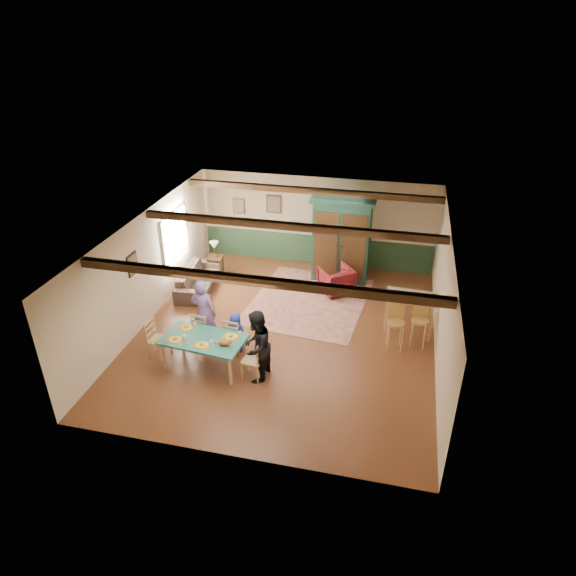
% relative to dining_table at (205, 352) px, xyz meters
% --- Properties ---
extents(floor, '(8.00, 8.00, 0.00)m').
position_rel_dining_table_xyz_m(floor, '(1.41, 1.68, -0.37)').
color(floor, '#512916').
rests_on(floor, ground).
extents(wall_back, '(7.00, 0.02, 2.70)m').
position_rel_dining_table_xyz_m(wall_back, '(1.41, 5.68, 0.98)').
color(wall_back, beige).
rests_on(wall_back, floor).
extents(wall_left, '(0.02, 8.00, 2.70)m').
position_rel_dining_table_xyz_m(wall_left, '(-2.09, 1.68, 0.98)').
color(wall_left, beige).
rests_on(wall_left, floor).
extents(wall_right, '(0.02, 8.00, 2.70)m').
position_rel_dining_table_xyz_m(wall_right, '(4.91, 1.68, 0.98)').
color(wall_right, beige).
rests_on(wall_right, floor).
extents(ceiling, '(7.00, 8.00, 0.02)m').
position_rel_dining_table_xyz_m(ceiling, '(1.41, 1.68, 2.33)').
color(ceiling, silver).
rests_on(ceiling, wall_back).
extents(wainscot_back, '(6.95, 0.03, 0.90)m').
position_rel_dining_table_xyz_m(wainscot_back, '(1.41, 5.66, 0.08)').
color(wainscot_back, '#213D25').
rests_on(wainscot_back, floor).
extents(ceiling_beam_front, '(6.95, 0.16, 0.16)m').
position_rel_dining_table_xyz_m(ceiling_beam_front, '(1.41, -0.62, 2.24)').
color(ceiling_beam_front, black).
rests_on(ceiling_beam_front, ceiling).
extents(ceiling_beam_mid, '(6.95, 0.16, 0.16)m').
position_rel_dining_table_xyz_m(ceiling_beam_mid, '(1.41, 2.08, 2.24)').
color(ceiling_beam_mid, black).
rests_on(ceiling_beam_mid, ceiling).
extents(ceiling_beam_back, '(6.95, 0.16, 0.16)m').
position_rel_dining_table_xyz_m(ceiling_beam_back, '(1.41, 4.68, 2.24)').
color(ceiling_beam_back, black).
rests_on(ceiling_beam_back, ceiling).
extents(window_left, '(0.06, 1.60, 1.30)m').
position_rel_dining_table_xyz_m(window_left, '(-2.06, 3.38, 1.18)').
color(window_left, white).
rests_on(window_left, wall_left).
extents(picture_left_wall, '(0.04, 0.42, 0.52)m').
position_rel_dining_table_xyz_m(picture_left_wall, '(-2.06, 1.08, 1.38)').
color(picture_left_wall, gray).
rests_on(picture_left_wall, wall_left).
extents(picture_back_a, '(0.45, 0.04, 0.55)m').
position_rel_dining_table_xyz_m(picture_back_a, '(0.11, 5.65, 1.43)').
color(picture_back_a, gray).
rests_on(picture_back_a, wall_back).
extents(picture_back_b, '(0.38, 0.04, 0.48)m').
position_rel_dining_table_xyz_m(picture_back_b, '(-0.99, 5.65, 1.28)').
color(picture_back_b, gray).
rests_on(picture_back_b, wall_back).
extents(dining_table, '(1.85, 1.15, 0.73)m').
position_rel_dining_table_xyz_m(dining_table, '(0.00, 0.00, 0.00)').
color(dining_table, '#20655A').
rests_on(dining_table, floor).
extents(dining_chair_far_left, '(0.45, 0.47, 0.93)m').
position_rel_dining_table_xyz_m(dining_chair_far_left, '(-0.32, 0.74, 0.10)').
color(dining_chair_far_left, tan).
rests_on(dining_chair_far_left, floor).
extents(dining_chair_far_right, '(0.45, 0.47, 0.93)m').
position_rel_dining_table_xyz_m(dining_chair_far_right, '(0.46, 0.66, 0.10)').
color(dining_chair_far_right, tan).
rests_on(dining_chair_far_right, floor).
extents(dining_chair_end_left, '(0.47, 0.45, 0.93)m').
position_rel_dining_table_xyz_m(dining_chair_end_left, '(-1.12, 0.12, 0.10)').
color(dining_chair_end_left, tan).
rests_on(dining_chair_end_left, floor).
extents(dining_chair_end_right, '(0.47, 0.45, 0.93)m').
position_rel_dining_table_xyz_m(dining_chair_end_right, '(1.12, -0.12, 0.10)').
color(dining_chair_end_right, tan).
rests_on(dining_chair_end_right, floor).
extents(person_man, '(0.65, 0.46, 1.68)m').
position_rel_dining_table_xyz_m(person_man, '(-0.31, 0.82, 0.48)').
color(person_man, '#795999').
rests_on(person_man, floor).
extents(person_woman, '(0.69, 0.84, 1.61)m').
position_rel_dining_table_xyz_m(person_woman, '(1.21, -0.13, 0.44)').
color(person_woman, black).
rests_on(person_woman, floor).
extents(person_child, '(0.51, 0.36, 0.98)m').
position_rel_dining_table_xyz_m(person_child, '(0.47, 0.74, 0.12)').
color(person_child, '#2931A4').
rests_on(person_child, floor).
extents(cat, '(0.36, 0.17, 0.18)m').
position_rel_dining_table_xyz_m(cat, '(0.52, -0.15, 0.45)').
color(cat, '#C75723').
rests_on(cat, dining_table).
extents(place_setting_near_left, '(0.42, 0.33, 0.11)m').
position_rel_dining_table_xyz_m(place_setting_near_left, '(-0.56, -0.19, 0.42)').
color(place_setting_near_left, yellow).
rests_on(place_setting_near_left, dining_table).
extents(place_setting_near_center, '(0.42, 0.33, 0.11)m').
position_rel_dining_table_xyz_m(place_setting_near_center, '(0.07, -0.25, 0.42)').
color(place_setting_near_center, yellow).
rests_on(place_setting_near_center, dining_table).
extents(place_setting_far_left, '(0.42, 0.33, 0.11)m').
position_rel_dining_table_xyz_m(place_setting_far_left, '(-0.51, 0.30, 0.42)').
color(place_setting_far_left, yellow).
rests_on(place_setting_far_left, dining_table).
extents(place_setting_far_right, '(0.42, 0.33, 0.11)m').
position_rel_dining_table_xyz_m(place_setting_far_right, '(0.56, 0.19, 0.42)').
color(place_setting_far_right, yellow).
rests_on(place_setting_far_right, dining_table).
extents(area_rug, '(3.21, 3.70, 0.01)m').
position_rel_dining_table_xyz_m(area_rug, '(1.66, 3.30, -0.36)').
color(area_rug, '#C7AD90').
rests_on(area_rug, floor).
extents(armoire, '(1.75, 0.74, 2.44)m').
position_rel_dining_table_xyz_m(armoire, '(2.28, 4.79, 0.85)').
color(armoire, '#133025').
rests_on(armoire, floor).
extents(armchair, '(1.14, 1.14, 0.75)m').
position_rel_dining_table_xyz_m(armchair, '(2.28, 3.95, 0.01)').
color(armchair, '#430D13').
rests_on(armchair, floor).
extents(sofa, '(0.98, 2.12, 0.60)m').
position_rel_dining_table_xyz_m(sofa, '(-1.48, 3.31, -0.07)').
color(sofa, '#3C2D25').
rests_on(sofa, floor).
extents(end_table, '(0.45, 0.45, 0.52)m').
position_rel_dining_table_xyz_m(end_table, '(-1.34, 4.32, -0.10)').
color(end_table, black).
rests_on(end_table, floor).
extents(table_lamp, '(0.28, 0.28, 0.48)m').
position_rel_dining_table_xyz_m(table_lamp, '(-1.34, 4.32, 0.40)').
color(table_lamp, beige).
rests_on(table_lamp, end_table).
extents(counter_table, '(1.23, 0.77, 0.99)m').
position_rel_dining_table_xyz_m(counter_table, '(4.26, 2.40, 0.13)').
color(counter_table, beige).
rests_on(counter_table, floor).
extents(bar_stool_left, '(0.46, 0.49, 1.14)m').
position_rel_dining_table_xyz_m(bar_stool_left, '(3.97, 1.59, 0.20)').
color(bar_stool_left, '#B38845').
rests_on(bar_stool_left, floor).
extents(bar_stool_right, '(0.40, 0.44, 1.09)m').
position_rel_dining_table_xyz_m(bar_stool_right, '(4.50, 1.88, 0.18)').
color(bar_stool_right, '#B38845').
rests_on(bar_stool_right, floor).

